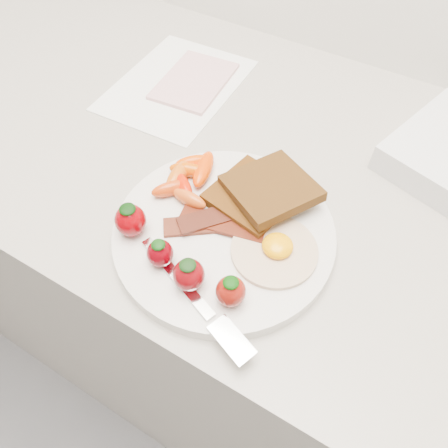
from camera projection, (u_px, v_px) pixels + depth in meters
The scene contains 11 objects.
counter at pixel (258, 307), 0.98m from camera, with size 2.00×0.60×0.90m, color gray.
plate at pixel (224, 233), 0.53m from camera, with size 0.27×0.27×0.02m, color silver.
toast_lower at pixel (253, 196), 0.55m from camera, with size 0.09×0.09×0.01m, color #3F1609.
toast_upper at pixel (271, 188), 0.54m from camera, with size 0.10×0.10×0.01m, color black.
fried_egg at pixel (275, 249), 0.50m from camera, with size 0.11×0.11×0.02m.
bacon_strips at pixel (217, 221), 0.53m from camera, with size 0.12×0.11×0.01m.
baby_carrots at pixel (188, 177), 0.57m from camera, with size 0.08×0.11×0.02m.
strawberries at pixel (172, 255), 0.48m from camera, with size 0.18×0.06×0.05m.
fork at pixel (200, 304), 0.46m from camera, with size 0.18×0.08×0.00m.
paper_sheet at pixel (177, 85), 0.73m from camera, with size 0.18×0.25×0.00m, color white.
notepad at pixel (194, 81), 0.73m from camera, with size 0.10×0.15×0.01m, color #D7A0A3.
Camera 1 is at (0.16, 1.29, 1.34)m, focal length 35.00 mm.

